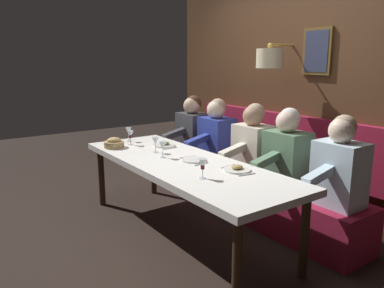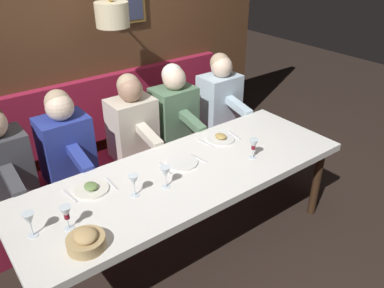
{
  "view_description": "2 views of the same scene",
  "coord_description": "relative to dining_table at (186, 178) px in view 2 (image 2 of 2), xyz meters",
  "views": [
    {
      "loc": [
        -1.92,
        -2.87,
        1.68
      ],
      "look_at": [
        0.05,
        -0.09,
        0.92
      ],
      "focal_mm": 35.12,
      "sensor_mm": 36.0,
      "label": 1
    },
    {
      "loc": [
        -1.96,
        1.43,
        2.32
      ],
      "look_at": [
        0.05,
        -0.09,
        0.92
      ],
      "focal_mm": 36.36,
      "sensor_mm": 36.0,
      "label": 2
    }
  ],
  "objects": [
    {
      "name": "ground_plane",
      "position": [
        0.0,
        0.0,
        -0.68
      ],
      "size": [
        12.0,
        12.0,
        0.0
      ],
      "primitive_type": "plane",
      "color": "black"
    },
    {
      "name": "dining_table",
      "position": [
        0.0,
        0.0,
        0.0
      ],
      "size": [
        0.9,
        2.57,
        0.74
      ],
      "color": "silver",
      "rests_on": "ground_plane"
    },
    {
      "name": "banquette_bench",
      "position": [
        0.89,
        0.0,
        -0.45
      ],
      "size": [
        0.52,
        2.77,
        0.45
      ],
      "primitive_type": "cube",
      "color": "maroon",
      "rests_on": "ground_plane"
    },
    {
      "name": "back_wall_panel",
      "position": [
        1.46,
        -0.0,
        0.69
      ],
      "size": [
        0.59,
        3.97,
        2.9
      ],
      "color": "#51331E",
      "rests_on": "ground_plane"
    },
    {
      "name": "diner_nearest",
      "position": [
        0.88,
        -1.09,
        0.14
      ],
      "size": [
        0.6,
        0.4,
        0.79
      ],
      "color": "silver",
      "rests_on": "banquette_bench"
    },
    {
      "name": "diner_near",
      "position": [
        0.88,
        -0.51,
        0.14
      ],
      "size": [
        0.6,
        0.4,
        0.79
      ],
      "color": "#567A5B",
      "rests_on": "banquette_bench"
    },
    {
      "name": "diner_middle",
      "position": [
        0.88,
        -0.05,
        0.14
      ],
      "size": [
        0.6,
        0.4,
        0.79
      ],
      "color": "beige",
      "rests_on": "banquette_bench"
    },
    {
      "name": "diner_far",
      "position": [
        0.88,
        0.57,
        0.14
      ],
      "size": [
        0.6,
        0.4,
        0.79
      ],
      "color": "#283893",
      "rests_on": "banquette_bench"
    },
    {
      "name": "diner_farthest",
      "position": [
        0.88,
        1.07,
        0.14
      ],
      "size": [
        0.6,
        0.4,
        0.79
      ],
      "color": "#3D3D42",
      "rests_on": "banquette_bench"
    },
    {
      "name": "place_setting_0",
      "position": [
        0.21,
        0.66,
        0.08
      ],
      "size": [
        0.24,
        0.32,
        0.05
      ],
      "color": "silver",
      "rests_on": "dining_table"
    },
    {
      "name": "place_setting_1",
      "position": [
        0.22,
        -0.53,
        0.08
      ],
      "size": [
        0.24,
        0.33,
        0.05
      ],
      "color": "silver",
      "rests_on": "dining_table"
    },
    {
      "name": "place_setting_2",
      "position": [
        0.11,
        -0.05,
        0.07
      ],
      "size": [
        0.24,
        0.33,
        0.01
      ],
      "color": "silver",
      "rests_on": "dining_table"
    },
    {
      "name": "wine_glass_0",
      "position": [
        -0.03,
        0.45,
        0.18
      ],
      "size": [
        0.07,
        0.07,
        0.16
      ],
      "color": "silver",
      "rests_on": "dining_table"
    },
    {
      "name": "wine_glass_1",
      "position": [
        -0.01,
        1.13,
        0.18
      ],
      "size": [
        0.07,
        0.07,
        0.16
      ],
      "color": "silver",
      "rests_on": "dining_table"
    },
    {
      "name": "wine_glass_2",
      "position": [
        -0.08,
        0.93,
        0.18
      ],
      "size": [
        0.07,
        0.07,
        0.16
      ],
      "color": "silver",
      "rests_on": "dining_table"
    },
    {
      "name": "wine_glass_3",
      "position": [
        -0.07,
        0.23,
        0.18
      ],
      "size": [
        0.07,
        0.07,
        0.16
      ],
      "color": "silver",
      "rests_on": "dining_table"
    },
    {
      "name": "wine_glass_4",
      "position": [
        -0.16,
        -0.54,
        0.18
      ],
      "size": [
        0.07,
        0.07,
        0.16
      ],
      "color": "silver",
      "rests_on": "dining_table"
    },
    {
      "name": "bread_bowl",
      "position": [
        -0.29,
        0.91,
        0.11
      ],
      "size": [
        0.22,
        0.22,
        0.12
      ],
      "color": "tan",
      "rests_on": "dining_table"
    }
  ]
}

